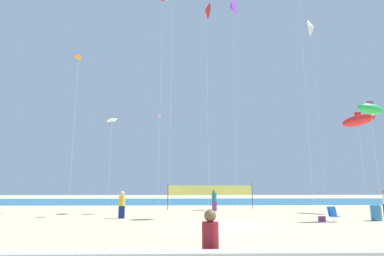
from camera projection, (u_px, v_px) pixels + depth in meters
The scene contains 17 objects.
ground_plane at pixel (228, 226), 16.96m from camera, with size 120.00×120.00×0.00m, color beige.
ocean_band at pixel (200, 201), 44.96m from camera, with size 120.00×20.00×0.01m, color #1E6B99.
mother_figure at pixel (210, 245), 6.82m from camera, with size 0.37×0.37×1.61m.
beachgoer_mustard_shirt at pixel (122, 204), 21.06m from camera, with size 0.41×0.41×1.79m.
beachgoer_teal_shirt at pixel (214, 199), 27.31m from camera, with size 0.42×0.42×1.84m.
folding_beach_chair at pixel (333, 214), 19.03m from camera, with size 0.52×0.65×0.89m.
trash_barrel at pixel (376, 213), 19.53m from camera, with size 0.63×0.63×0.94m, color teal.
volleyball_net at pixel (211, 191), 29.68m from camera, with size 8.14×1.23×2.40m.
beach_handbag at pixel (322, 219), 19.07m from camera, with size 0.39×0.20×0.32m, color #7A3872.
kite_white_diamond at pixel (112, 120), 23.58m from camera, with size 0.85×0.83×7.22m.
kite_red_delta at pixel (207, 11), 28.89m from camera, with size 0.58×1.42×18.68m.
kite_green_inflatable at pixel (371, 109), 20.55m from camera, with size 2.13×1.13×7.61m.
kite_red_inflatable at pixel (358, 120), 26.59m from camera, with size 2.56×2.58×8.30m.
kite_violet_delta at pixel (232, 7), 29.01m from camera, with size 1.12×1.37×19.08m.
kite_orange_diamond at pixel (78, 63), 24.21m from camera, with size 0.53×0.53×12.07m.
kite_pink_diamond at pixel (158, 117), 37.98m from camera, with size 0.83×0.83×10.72m.
kite_white_delta at pixel (312, 28), 32.88m from camera, with size 1.36×1.65×19.26m.
Camera 1 is at (-2.41, -17.58, 2.11)m, focal length 29.44 mm.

